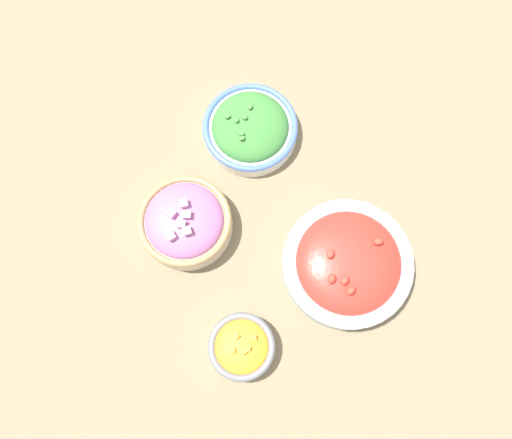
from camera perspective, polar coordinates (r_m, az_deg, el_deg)
The scene contains 5 objects.
ground_plane at distance 0.91m, azimuth -0.00°, elevation -0.47°, with size 3.00×3.00×0.00m, color #75664C.
bowl_red_onion at distance 0.88m, azimuth -8.09°, elevation -0.28°, with size 0.16×0.16×0.08m.
bowl_cherry_tomatoes at distance 0.88m, azimuth 10.43°, elevation -4.92°, with size 0.23×0.23×0.07m.
bowl_broccoli at distance 0.95m, azimuth -0.66°, elevation 10.40°, with size 0.18×0.18×0.07m.
bowl_squash at distance 0.86m, azimuth -1.64°, elevation -14.32°, with size 0.11×0.11×0.06m.
Camera 1 is at (-0.17, 0.14, 0.88)m, focal length 35.00 mm.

